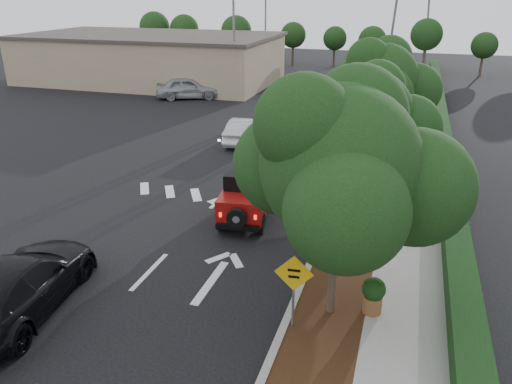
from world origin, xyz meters
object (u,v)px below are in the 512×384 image
at_px(black_suv_oncoming, 18,285).
at_px(speed_hump_sign, 294,282).
at_px(silver_suv_ahead, 327,143).
at_px(red_jeep, 248,193).

xyz_separation_m(black_suv_oncoming, speed_hump_sign, (7.06, 1.32, 0.62)).
distance_m(silver_suv_ahead, black_suv_oncoming, 16.43).
distance_m(red_jeep, speed_hump_sign, 6.91).
bearing_deg(speed_hump_sign, silver_suv_ahead, 91.35).
bearing_deg(silver_suv_ahead, speed_hump_sign, -64.34).
height_order(red_jeep, black_suv_oncoming, red_jeep).
xyz_separation_m(red_jeep, speed_hump_sign, (3.19, -6.11, 0.47)).
relative_size(red_jeep, silver_suv_ahead, 0.72).
height_order(black_suv_oncoming, speed_hump_sign, speed_hump_sign).
bearing_deg(red_jeep, silver_suv_ahead, 71.38).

